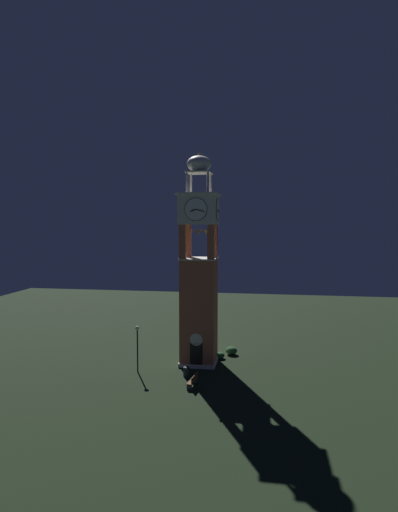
% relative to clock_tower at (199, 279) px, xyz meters
% --- Properties ---
extents(ground, '(80.00, 80.00, 0.00)m').
position_rel_clock_tower_xyz_m(ground, '(-0.00, 0.00, -7.66)').
color(ground, black).
extents(clock_tower, '(3.60, 3.60, 18.68)m').
position_rel_clock_tower_xyz_m(clock_tower, '(0.00, 0.00, 0.00)').
color(clock_tower, '#AD5B42').
rests_on(clock_tower, ground).
extents(park_bench, '(0.64, 1.64, 0.95)m').
position_rel_clock_tower_xyz_m(park_bench, '(0.46, -5.72, -7.18)').
color(park_bench, brown).
rests_on(park_bench, ground).
extents(lamp_post, '(0.36, 0.36, 3.94)m').
position_rel_clock_tower_xyz_m(lamp_post, '(-4.75, -3.13, -4.94)').
color(lamp_post, black).
rests_on(lamp_post, ground).
extents(trash_bin, '(0.52, 0.52, 0.80)m').
position_rel_clock_tower_xyz_m(trash_bin, '(-0.47, -3.58, -7.26)').
color(trash_bin, '#2D2D33').
rests_on(trash_bin, ground).
extents(shrub_near_entry, '(0.95, 0.95, 1.00)m').
position_rel_clock_tower_xyz_m(shrub_near_entry, '(-0.97, 2.74, -7.16)').
color(shrub_near_entry, '#28562D').
rests_on(shrub_near_entry, ground).
extents(shrub_left_of_tower, '(1.08, 1.08, 0.77)m').
position_rel_clock_tower_xyz_m(shrub_left_of_tower, '(2.66, 3.01, -7.28)').
color(shrub_left_of_tower, '#28562D').
rests_on(shrub_left_of_tower, ground).
extents(shrub_behind_bench, '(0.90, 0.90, 0.60)m').
position_rel_clock_tower_xyz_m(shrub_behind_bench, '(1.69, 1.63, -7.36)').
color(shrub_behind_bench, '#28562D').
rests_on(shrub_behind_bench, ground).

